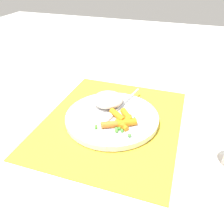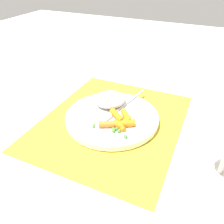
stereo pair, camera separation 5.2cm
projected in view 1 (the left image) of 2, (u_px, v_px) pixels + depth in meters
name	position (u px, v px, depth m)	size (l,w,h in m)	color
ground_plane	(112.00, 122.00, 0.63)	(2.40, 2.40, 0.00)	white
placemat	(112.00, 121.00, 0.63)	(0.43, 0.36, 0.01)	gold
plate	(112.00, 117.00, 0.62)	(0.25, 0.25, 0.02)	white
rice_mound	(108.00, 99.00, 0.65)	(0.09, 0.09, 0.03)	beige
carrot_portion	(121.00, 120.00, 0.58)	(0.09, 0.09, 0.02)	orange
pea_scatter	(119.00, 128.00, 0.56)	(0.08, 0.10, 0.01)	#40913D
fork	(118.00, 108.00, 0.64)	(0.21, 0.06, 0.01)	#BEBEBE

